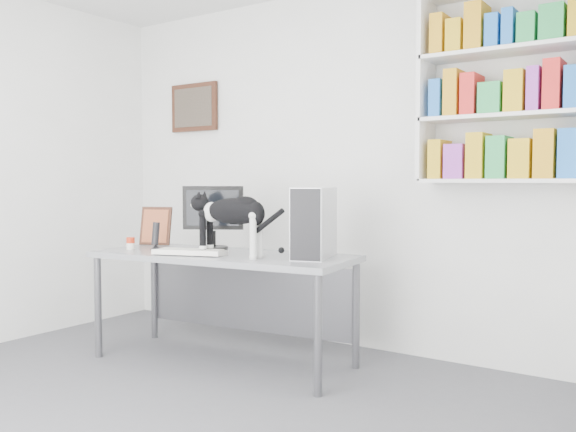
% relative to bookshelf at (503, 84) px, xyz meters
% --- Properties ---
extents(room, '(4.01, 4.01, 2.70)m').
position_rel_bookshelf_xyz_m(room, '(-1.40, -1.85, -0.50)').
color(room, '#545459').
rests_on(room, ground).
extents(bookshelf, '(1.03, 0.28, 1.24)m').
position_rel_bookshelf_xyz_m(bookshelf, '(0.00, 0.00, 0.00)').
color(bookshelf, white).
rests_on(bookshelf, room).
extents(wall_art, '(0.52, 0.04, 0.42)m').
position_rel_bookshelf_xyz_m(wall_art, '(-2.70, 0.12, 0.05)').
color(wall_art, '#4C2618').
rests_on(wall_art, room).
extents(desk, '(1.88, 0.91, 0.76)m').
position_rel_bookshelf_xyz_m(desk, '(-1.65, -0.74, -1.47)').
color(desk, gray).
rests_on(desk, room).
extents(monitor, '(0.48, 0.40, 0.47)m').
position_rel_bookshelf_xyz_m(monitor, '(-1.87, -0.58, -0.86)').
color(monitor, black).
rests_on(monitor, desk).
extents(keyboard, '(0.51, 0.32, 0.04)m').
position_rel_bookshelf_xyz_m(keyboard, '(-1.78, -0.93, -1.08)').
color(keyboard, white).
rests_on(keyboard, desk).
extents(pc_tower, '(0.33, 0.49, 0.45)m').
position_rel_bookshelf_xyz_m(pc_tower, '(-1.02, -0.58, -0.87)').
color(pc_tower, silver).
rests_on(pc_tower, desk).
extents(speaker, '(0.10, 0.10, 0.21)m').
position_rel_bookshelf_xyz_m(speaker, '(-2.19, -0.84, -0.99)').
color(speaker, black).
rests_on(speaker, desk).
extents(leaning_print, '(0.26, 0.18, 0.30)m').
position_rel_bookshelf_xyz_m(leaning_print, '(-2.43, -0.61, -0.94)').
color(leaning_print, '#4C2618').
rests_on(leaning_print, desk).
extents(soup_can, '(0.07, 0.07, 0.09)m').
position_rel_bookshelf_xyz_m(soup_can, '(-2.35, -0.93, -1.05)').
color(soup_can, red).
rests_on(soup_can, desk).
extents(cat, '(0.66, 0.21, 0.40)m').
position_rel_bookshelf_xyz_m(cat, '(-1.46, -0.86, -0.89)').
color(cat, black).
rests_on(cat, desk).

